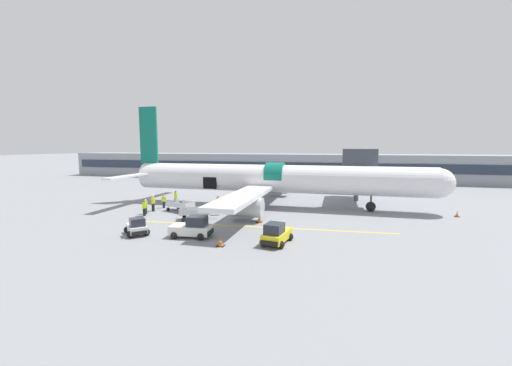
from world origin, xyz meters
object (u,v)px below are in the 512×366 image
at_px(baggage_tug_lead, 137,227).
at_px(ground_crew_supervisor, 176,198).
at_px(ground_crew_helper, 144,208).
at_px(ground_crew_driver, 146,206).
at_px(baggage_tug_mid, 276,234).
at_px(baggage_cart_loading, 181,206).
at_px(ground_crew_loader_a, 218,203).
at_px(baggage_cart_queued, 196,214).
at_px(ground_crew_loader_b, 164,201).
at_px(airplane, 271,179).
at_px(ground_crew_marshal, 153,203).
at_px(baggage_tug_rear, 192,228).

relative_size(baggage_tug_lead, ground_crew_supervisor, 1.41).
bearing_deg(ground_crew_helper, ground_crew_driver, 114.62).
bearing_deg(baggage_tug_mid, ground_crew_driver, 156.83).
height_order(baggage_cart_loading, ground_crew_helper, ground_crew_helper).
relative_size(baggage_tug_lead, ground_crew_loader_a, 1.51).
height_order(baggage_cart_queued, ground_crew_supervisor, ground_crew_supervisor).
relative_size(baggage_tug_lead, ground_crew_loader_b, 1.63).
xyz_separation_m(airplane, ground_crew_supervisor, (-11.20, -2.46, -2.30)).
height_order(baggage_tug_lead, ground_crew_supervisor, ground_crew_supervisor).
xyz_separation_m(ground_crew_supervisor, ground_crew_marshal, (-0.80, -3.61, 0.00)).
height_order(baggage_tug_rear, ground_crew_loader_a, ground_crew_loader_a).
distance_m(ground_crew_helper, ground_crew_marshal, 2.28).
distance_m(airplane, baggage_cart_queued, 10.57).
bearing_deg(ground_crew_marshal, airplane, 26.84).
bearing_deg(ground_crew_supervisor, baggage_cart_queued, -47.62).
distance_m(baggage_cart_loading, baggage_cart_queued, 4.54).
bearing_deg(ground_crew_loader_b, baggage_cart_loading, -23.99).
height_order(baggage_tug_mid, ground_crew_supervisor, ground_crew_supervisor).
distance_m(baggage_cart_loading, ground_crew_loader_b, 3.16).
relative_size(baggage_tug_mid, baggage_tug_rear, 1.00).
bearing_deg(ground_crew_loader_b, ground_crew_marshal, -93.99).
xyz_separation_m(baggage_tug_mid, ground_crew_loader_b, (-15.29, 9.97, 0.14)).
height_order(ground_crew_supervisor, ground_crew_helper, ground_crew_supervisor).
bearing_deg(ground_crew_marshal, baggage_tug_lead, -64.91).
height_order(ground_crew_supervisor, ground_crew_marshal, ground_crew_marshal).
distance_m(baggage_tug_lead, baggage_tug_mid, 11.45).
relative_size(baggage_tug_mid, ground_crew_loader_a, 1.99).
distance_m(baggage_tug_rear, ground_crew_loader_b, 13.12).
bearing_deg(baggage_tug_lead, ground_crew_loader_b, 110.14).
bearing_deg(baggage_tug_mid, baggage_tug_rear, 179.95).
bearing_deg(ground_crew_marshal, ground_crew_loader_a, 16.07).
distance_m(baggage_tug_mid, ground_crew_helper, 16.09).
xyz_separation_m(baggage_tug_rear, baggage_cart_loading, (-5.66, 8.68, -0.15)).
height_order(baggage_cart_loading, ground_crew_supervisor, ground_crew_supervisor).
bearing_deg(ground_crew_marshal, baggage_tug_rear, -42.62).
distance_m(baggage_cart_loading, ground_crew_helper, 3.94).
bearing_deg(ground_crew_loader_b, ground_crew_driver, -92.10).
bearing_deg(ground_crew_marshal, baggage_tug_mid, -27.36).
bearing_deg(baggage_tug_mid, ground_crew_loader_a, 130.54).
relative_size(baggage_tug_mid, ground_crew_marshal, 1.86).
relative_size(baggage_tug_rear, baggage_cart_queued, 0.88).
height_order(baggage_tug_lead, ground_crew_marshal, ground_crew_marshal).
bearing_deg(baggage_tug_lead, baggage_cart_queued, 69.28).
xyz_separation_m(baggage_tug_mid, baggage_tug_rear, (-6.76, 0.01, 0.04)).
height_order(ground_crew_loader_a, ground_crew_loader_b, ground_crew_loader_a).
bearing_deg(ground_crew_loader_b, airplane, 19.02).
relative_size(baggage_cart_queued, ground_crew_marshal, 2.11).
xyz_separation_m(baggage_tug_rear, ground_crew_helper, (-8.27, 5.74, 0.13)).
height_order(baggage_tug_rear, ground_crew_loader_b, baggage_tug_rear).
xyz_separation_m(ground_crew_driver, ground_crew_helper, (0.39, -0.85, 0.03)).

